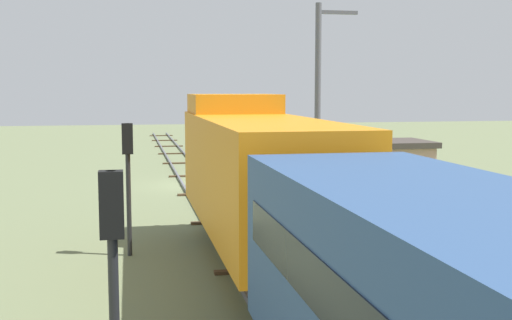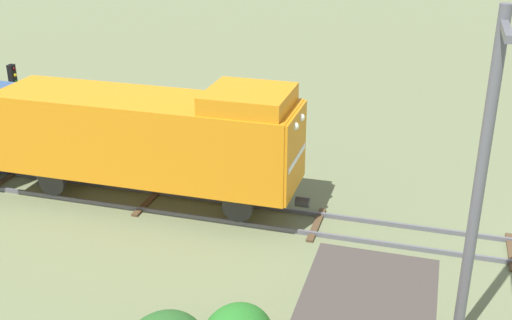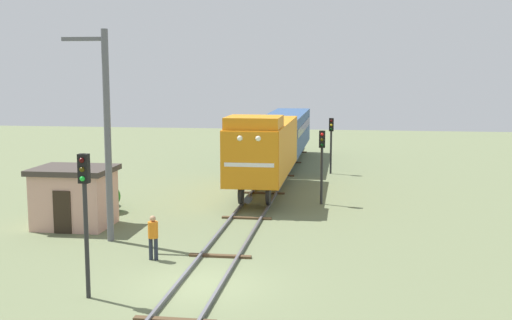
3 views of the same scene
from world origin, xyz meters
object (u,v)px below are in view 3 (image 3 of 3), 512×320
at_px(passenger_car_leading, 286,130).
at_px(traffic_signal_near, 85,199).
at_px(traffic_signal_mid, 322,153).
at_px(catenary_mast, 106,131).
at_px(locomotive, 263,147).
at_px(relay_hut, 74,197).
at_px(worker_near_track, 153,234).
at_px(traffic_signal_far, 331,135).

height_order(passenger_car_leading, traffic_signal_near, traffic_signal_near).
xyz_separation_m(traffic_signal_mid, catenary_mast, (-8.46, -8.76, 1.86)).
bearing_deg(locomotive, catenary_mast, -114.89).
distance_m(passenger_car_leading, traffic_signal_near, 31.05).
relative_size(catenary_mast, relay_hut, 2.49).
height_order(traffic_signal_mid, relay_hut, traffic_signal_mid).
bearing_deg(traffic_signal_mid, catenary_mast, -133.99).
bearing_deg(worker_near_track, passenger_car_leading, -128.66).
relative_size(passenger_car_leading, traffic_signal_near, 3.08).
height_order(passenger_car_leading, worker_near_track, passenger_car_leading).
bearing_deg(worker_near_track, traffic_signal_near, 45.77).
relative_size(traffic_signal_near, traffic_signal_mid, 1.15).
bearing_deg(traffic_signal_near, relay_hut, 116.07).
bearing_deg(passenger_car_leading, traffic_signal_mid, -77.61).
distance_m(locomotive, catenary_mast, 12.15).
bearing_deg(catenary_mast, relay_hut, 138.77).
xyz_separation_m(worker_near_track, relay_hut, (-5.10, 4.56, 0.40)).
bearing_deg(traffic_signal_mid, traffic_signal_near, -113.19).
relative_size(passenger_car_leading, traffic_signal_mid, 3.56).
height_order(worker_near_track, catenary_mast, catenary_mast).
bearing_deg(worker_near_track, relay_hut, -75.31).
bearing_deg(relay_hut, traffic_signal_near, -63.93).
bearing_deg(passenger_car_leading, locomotive, -90.00).
bearing_deg(locomotive, traffic_signal_near, -100.34).
relative_size(locomotive, worker_near_track, 6.82).
height_order(passenger_car_leading, traffic_signal_mid, traffic_signal_mid).
height_order(traffic_signal_mid, catenary_mast, catenary_mast).
bearing_deg(passenger_car_leading, traffic_signal_far, -54.34).
height_order(traffic_signal_far, relay_hut, traffic_signal_far).
bearing_deg(traffic_signal_mid, traffic_signal_far, 88.90).
distance_m(locomotive, relay_hut, 11.61).
relative_size(traffic_signal_mid, relay_hut, 1.12).
distance_m(traffic_signal_mid, traffic_signal_far, 10.46).
bearing_deg(locomotive, traffic_signal_far, 66.60).
distance_m(traffic_signal_mid, catenary_mast, 12.32).
distance_m(locomotive, traffic_signal_far, 9.06).
height_order(locomotive, traffic_signal_near, locomotive).
xyz_separation_m(locomotive, worker_near_track, (-2.40, -13.32, -1.78)).
xyz_separation_m(locomotive, traffic_signal_near, (-3.20, -17.55, 0.37)).
xyz_separation_m(worker_near_track, catenary_mast, (-2.66, 2.42, 3.61)).
height_order(locomotive, passenger_car_leading, locomotive).
relative_size(traffic_signal_mid, catenary_mast, 0.45).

